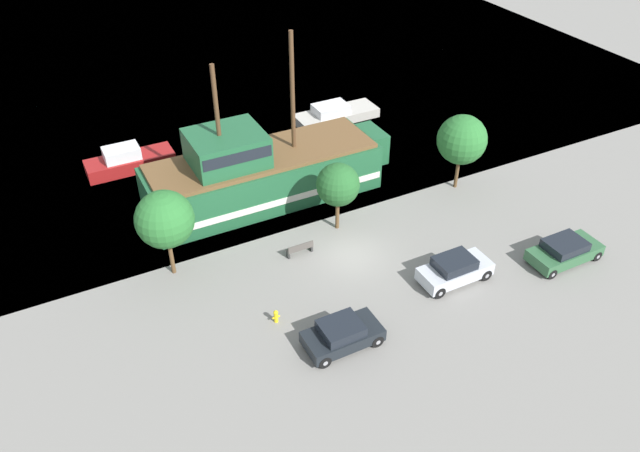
# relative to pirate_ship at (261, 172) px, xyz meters

# --- Properties ---
(ground_plane) EXTENTS (160.00, 160.00, 0.00)m
(ground_plane) POSITION_rel_pirate_ship_xyz_m (2.31, -8.08, -2.03)
(ground_plane) COLOR gray
(water_surface) EXTENTS (80.00, 80.00, 0.00)m
(water_surface) POSITION_rel_pirate_ship_xyz_m (2.31, 35.92, -2.03)
(water_surface) COLOR teal
(water_surface) RESTS_ON ground
(pirate_ship) EXTENTS (16.62, 5.02, 11.02)m
(pirate_ship) POSITION_rel_pirate_ship_xyz_m (0.00, 0.00, 0.00)
(pirate_ship) COLOR #1E5633
(pirate_ship) RESTS_ON water_surface
(moored_boat_dockside) EXTENTS (6.93, 2.42, 1.44)m
(moored_boat_dockside) POSITION_rel_pirate_ship_xyz_m (9.86, 7.97, -1.49)
(moored_boat_dockside) COLOR #B7B2A8
(moored_boat_dockside) RESTS_ON water_surface
(moored_boat_outer) EXTENTS (6.17, 2.09, 1.83)m
(moored_boat_outer) POSITION_rel_pirate_ship_xyz_m (-7.02, 7.89, -1.34)
(moored_boat_outer) COLOR maroon
(moored_boat_outer) RESTS_ON water_surface
(parked_car_curb_front) EXTENTS (4.39, 2.02, 1.44)m
(parked_car_curb_front) POSITION_rel_pirate_ship_xyz_m (13.04, -14.20, -1.31)
(parked_car_curb_front) COLOR #2D5B38
(parked_car_curb_front) RESTS_ON ground_plane
(parked_car_curb_mid) EXTENTS (4.17, 1.87, 1.57)m
(parked_car_curb_mid) POSITION_rel_pirate_ship_xyz_m (6.29, -12.67, -1.25)
(parked_car_curb_mid) COLOR #B7BCC6
(parked_car_curb_mid) RESTS_ON ground_plane
(parked_car_curb_rear) EXTENTS (3.91, 2.00, 1.46)m
(parked_car_curb_rear) POSITION_rel_pirate_ship_xyz_m (-1.67, -14.08, -1.30)
(parked_car_curb_rear) COLOR black
(parked_car_curb_rear) RESTS_ON ground_plane
(fire_hydrant) EXTENTS (0.42, 0.25, 0.76)m
(fire_hydrant) POSITION_rel_pirate_ship_xyz_m (-3.94, -11.09, -1.62)
(fire_hydrant) COLOR yellow
(fire_hydrant) RESTS_ON ground_plane
(bench_promenade_east) EXTENTS (1.62, 0.45, 0.85)m
(bench_promenade_east) POSITION_rel_pirate_ship_xyz_m (-0.39, -6.62, -1.59)
(bench_promenade_east) COLOR #4C4742
(bench_promenade_east) RESTS_ON ground_plane
(tree_row_east) EXTENTS (3.23, 3.23, 5.34)m
(tree_row_east) POSITION_rel_pirate_ship_xyz_m (-7.53, -4.76, 1.69)
(tree_row_east) COLOR brown
(tree_row_east) RESTS_ON ground_plane
(tree_row_mideast) EXTENTS (2.66, 2.66, 4.53)m
(tree_row_mideast) POSITION_rel_pirate_ship_xyz_m (2.86, -5.26, 1.16)
(tree_row_mideast) COLOR brown
(tree_row_mideast) RESTS_ON ground_plane
(tree_row_midwest) EXTENTS (3.30, 3.30, 5.31)m
(tree_row_midwest) POSITION_rel_pirate_ship_xyz_m (12.40, -4.80, 1.62)
(tree_row_midwest) COLOR brown
(tree_row_midwest) RESTS_ON ground_plane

